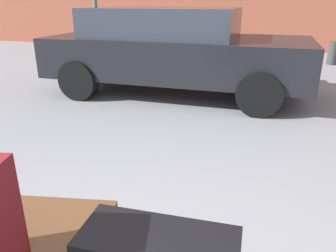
# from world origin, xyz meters

# --- Properties ---
(suitcase_brown_center) EXTENTS (0.67, 0.57, 0.24)m
(suitcase_brown_center) POSITION_xyz_m (-0.28, 0.09, 0.46)
(suitcase_brown_center) COLOR #51331E
(suitcase_brown_center) RESTS_ON luggage_cart
(parked_car) EXTENTS (4.34, 1.99, 1.42)m
(parked_car) POSITION_xyz_m (-0.85, 4.55, 0.76)
(parked_car) COLOR black
(parked_car) RESTS_ON ground_plane
(bollard_kerb_near) EXTENTS (0.23, 0.23, 0.57)m
(bollard_kerb_near) POSITION_xyz_m (2.29, 8.27, 0.28)
(bollard_kerb_near) COLOR #383838
(bollard_kerb_near) RESTS_ON ground_plane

